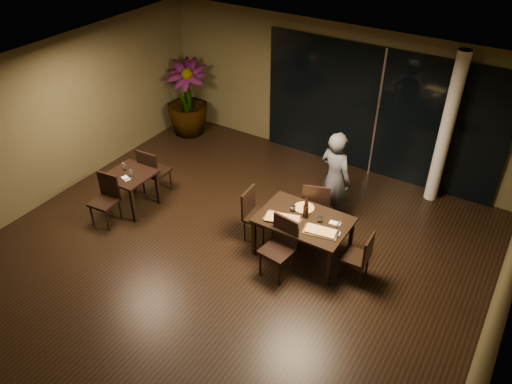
% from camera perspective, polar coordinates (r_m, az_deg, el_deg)
% --- Properties ---
extents(ground, '(8.00, 8.00, 0.00)m').
position_cam_1_polar(ground, '(8.56, -3.29, -7.68)').
color(ground, black).
rests_on(ground, ground).
extents(wall_back, '(8.00, 0.10, 3.00)m').
position_cam_1_polar(wall_back, '(10.77, 9.01, 10.96)').
color(wall_back, '#4C4628').
rests_on(wall_back, ground).
extents(wall_left, '(0.10, 8.00, 3.00)m').
position_cam_1_polar(wall_left, '(10.25, -22.70, 7.34)').
color(wall_left, '#4C4628').
rests_on(wall_left, ground).
extents(wall_right, '(0.10, 8.00, 3.00)m').
position_cam_1_polar(wall_right, '(6.66, 26.74, -9.79)').
color(wall_right, '#4C4628').
rests_on(wall_right, ground).
extents(ceiling, '(8.00, 8.00, 0.04)m').
position_cam_1_polar(ceiling, '(6.90, -4.12, 11.18)').
color(ceiling, silver).
rests_on(ceiling, wall_back).
extents(window_panel, '(5.00, 0.06, 2.70)m').
position_cam_1_polar(window_panel, '(10.45, 13.76, 8.69)').
color(window_panel, black).
rests_on(window_panel, ground).
extents(column, '(0.24, 0.24, 3.00)m').
position_cam_1_polar(column, '(9.83, 20.89, 6.60)').
color(column, silver).
rests_on(column, ground).
extents(main_table, '(1.50, 1.00, 0.75)m').
position_cam_1_polar(main_table, '(8.26, 5.46, -3.49)').
color(main_table, black).
rests_on(main_table, ground).
extents(side_table, '(0.80, 0.80, 0.75)m').
position_cam_1_polar(side_table, '(9.67, -14.16, 1.40)').
color(side_table, black).
rests_on(side_table, ground).
extents(chair_main_far, '(0.61, 0.61, 1.03)m').
position_cam_1_polar(chair_main_far, '(8.88, 6.86, -1.37)').
color(chair_main_far, black).
rests_on(chair_main_far, ground).
extents(chair_main_near, '(0.52, 0.52, 1.02)m').
position_cam_1_polar(chair_main_near, '(7.99, 2.86, -5.93)').
color(chair_main_near, black).
rests_on(chair_main_near, ground).
extents(chair_main_left, '(0.48, 0.48, 0.97)m').
position_cam_1_polar(chair_main_left, '(8.67, -0.20, -2.32)').
color(chair_main_left, black).
rests_on(chair_main_left, ground).
extents(chair_main_right, '(0.43, 0.43, 0.89)m').
position_cam_1_polar(chair_main_right, '(8.05, 11.86, -7.06)').
color(chair_main_right, black).
rests_on(chair_main_right, ground).
extents(chair_side_far, '(0.50, 0.50, 1.02)m').
position_cam_1_polar(chair_side_far, '(9.96, -11.76, 2.48)').
color(chair_side_far, black).
rests_on(chair_side_far, ground).
extents(chair_side_near, '(0.49, 0.49, 0.96)m').
position_cam_1_polar(chair_side_near, '(9.48, -16.74, -0.47)').
color(chair_side_near, black).
rests_on(chair_side_near, ground).
extents(diner, '(0.71, 0.57, 1.83)m').
position_cam_1_polar(diner, '(8.98, 9.00, 1.52)').
color(diner, '#2F3134').
rests_on(diner, ground).
extents(potted_plant, '(1.29, 1.29, 1.78)m').
position_cam_1_polar(potted_plant, '(12.05, -7.92, 10.54)').
color(potted_plant, '#174617').
rests_on(potted_plant, ground).
extents(pizza_board_left, '(0.62, 0.35, 0.01)m').
position_cam_1_polar(pizza_board_left, '(8.17, 3.02, -3.14)').
color(pizza_board_left, '#4E2E19').
rests_on(pizza_board_left, main_table).
extents(pizza_board_right, '(0.59, 0.37, 0.01)m').
position_cam_1_polar(pizza_board_right, '(7.97, 7.39, -4.55)').
color(pizza_board_right, '#4E3319').
rests_on(pizza_board_right, main_table).
extents(oblong_pizza_left, '(0.58, 0.39, 0.02)m').
position_cam_1_polar(oblong_pizza_left, '(8.16, 3.02, -3.05)').
color(oblong_pizza_left, maroon).
rests_on(oblong_pizza_left, pizza_board_left).
extents(oblong_pizza_right, '(0.49, 0.28, 0.02)m').
position_cam_1_polar(oblong_pizza_right, '(7.96, 7.39, -4.46)').
color(oblong_pizza_right, maroon).
rests_on(oblong_pizza_right, pizza_board_right).
extents(round_pizza, '(0.33, 0.33, 0.01)m').
position_cam_1_polar(round_pizza, '(8.45, 5.52, -1.82)').
color(round_pizza, red).
rests_on(round_pizza, main_table).
extents(bottle_a, '(0.06, 0.06, 0.29)m').
position_cam_1_polar(bottle_a, '(8.18, 5.62, -2.01)').
color(bottle_a, black).
rests_on(bottle_a, main_table).
extents(bottle_b, '(0.07, 0.07, 0.30)m').
position_cam_1_polar(bottle_b, '(8.17, 5.79, -2.08)').
color(bottle_b, black).
rests_on(bottle_b, main_table).
extents(bottle_c, '(0.07, 0.07, 0.32)m').
position_cam_1_polar(bottle_c, '(8.23, 5.76, -1.63)').
color(bottle_c, black).
rests_on(bottle_c, main_table).
extents(tumbler_left, '(0.08, 0.08, 0.10)m').
position_cam_1_polar(tumbler_left, '(8.35, 4.28, -1.89)').
color(tumbler_left, white).
rests_on(tumbler_left, main_table).
extents(tumbler_right, '(0.08, 0.08, 0.10)m').
position_cam_1_polar(tumbler_right, '(8.16, 7.31, -3.12)').
color(tumbler_right, white).
rests_on(tumbler_right, main_table).
extents(napkin_near, '(0.19, 0.13, 0.01)m').
position_cam_1_polar(napkin_near, '(7.99, 8.94, -4.63)').
color(napkin_near, white).
rests_on(napkin_near, main_table).
extents(napkin_far, '(0.19, 0.12, 0.01)m').
position_cam_1_polar(napkin_far, '(8.18, 9.01, -3.54)').
color(napkin_far, silver).
rests_on(napkin_far, main_table).
extents(wine_glass_a, '(0.07, 0.07, 0.16)m').
position_cam_1_polar(wine_glass_a, '(9.69, -14.87, 2.83)').
color(wine_glass_a, white).
rests_on(wine_glass_a, side_table).
extents(wine_glass_b, '(0.07, 0.07, 0.16)m').
position_cam_1_polar(wine_glass_b, '(9.45, -14.10, 2.09)').
color(wine_glass_b, white).
rests_on(wine_glass_b, side_table).
extents(side_napkin, '(0.21, 0.16, 0.01)m').
position_cam_1_polar(side_napkin, '(9.47, -14.66, 1.52)').
color(side_napkin, white).
rests_on(side_napkin, side_table).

